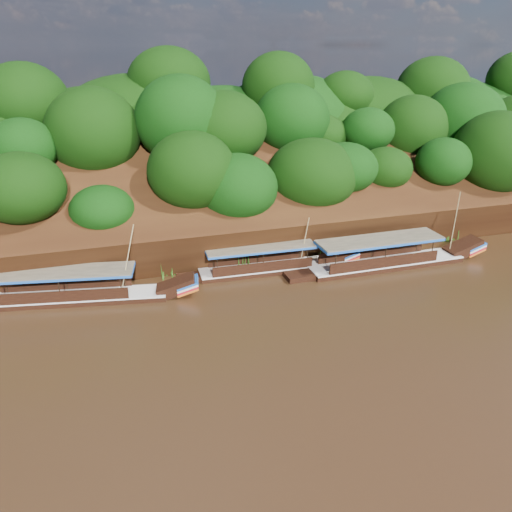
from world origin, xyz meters
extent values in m
plane|color=black|center=(0.00, 0.00, 0.00)|extent=(160.00, 160.00, 0.00)
cube|color=black|center=(0.00, 16.00, 3.50)|extent=(120.00, 16.12, 13.64)
cube|color=black|center=(0.00, 26.00, 0.00)|extent=(120.00, 24.00, 12.00)
ellipsoid|color=#18430B|center=(-6.00, 15.00, 3.50)|extent=(18.00, 8.00, 6.40)
ellipsoid|color=#18430B|center=(0.00, 23.00, 9.20)|extent=(24.00, 11.00, 8.40)
ellipsoid|color=#18430B|center=(24.00, 14.50, 3.40)|extent=(18.00, 8.00, 6.00)
ellipsoid|color=#18430B|center=(34.00, 22.00, 8.80)|extent=(22.00, 10.00, 8.00)
cube|color=black|center=(11.91, 6.42, 0.00)|extent=(13.20, 2.29, 0.93)
cube|color=silver|center=(11.91, 6.42, 0.44)|extent=(13.20, 2.36, 0.10)
cube|color=black|center=(19.33, 6.43, 0.72)|extent=(3.11, 1.71, 1.80)
cube|color=blue|center=(20.16, 6.43, 1.03)|extent=(1.62, 1.77, 0.67)
cube|color=red|center=(20.16, 6.43, 0.68)|extent=(1.62, 1.77, 0.67)
cube|color=brown|center=(11.08, 6.42, 2.49)|extent=(10.34, 2.63, 0.12)
cube|color=blue|center=(11.08, 6.42, 2.36)|extent=(10.34, 2.63, 0.19)
cylinder|color=tan|center=(17.58, 5.91, 3.40)|extent=(1.06, 1.39, 5.66)
cube|color=black|center=(2.38, 8.40, 0.00)|extent=(11.17, 2.44, 0.83)
cube|color=silver|center=(2.38, 8.40, 0.40)|extent=(11.17, 2.50, 0.09)
cube|color=black|center=(8.62, 8.17, 0.65)|extent=(2.69, 1.62, 1.56)
cube|color=blue|center=(9.31, 8.14, 0.92)|extent=(1.42, 1.64, 0.57)
cube|color=red|center=(9.31, 8.14, 0.61)|extent=(1.42, 1.64, 0.57)
cube|color=brown|center=(1.68, 8.42, 2.23)|extent=(8.77, 2.66, 0.11)
cube|color=blue|center=(1.68, 8.42, 2.12)|extent=(8.77, 2.66, 0.17)
cylinder|color=tan|center=(5.13, 7.74, 2.49)|extent=(0.48, 0.56, 4.11)
cube|color=black|center=(-12.27, 7.67, 0.00)|extent=(12.79, 4.25, 0.86)
cube|color=silver|center=(-12.27, 7.67, 0.41)|extent=(12.80, 4.31, 0.10)
cube|color=black|center=(-5.28, 6.45, 0.67)|extent=(3.19, 2.06, 1.70)
cube|color=blue|center=(-4.50, 6.31, 0.96)|extent=(1.81, 1.88, 0.63)
cube|color=red|center=(-4.50, 6.31, 0.63)|extent=(1.81, 1.88, 0.63)
cube|color=brown|center=(-13.05, 7.80, 2.30)|extent=(10.15, 4.08, 0.11)
cube|color=blue|center=(-13.05, 7.80, 2.19)|extent=(10.15, 4.08, 0.17)
cylinder|color=tan|center=(-8.54, 6.82, 3.00)|extent=(1.46, 0.99, 4.89)
cone|color=#306218|center=(-12.24, 9.74, 0.88)|extent=(1.50, 1.50, 1.75)
cone|color=#306218|center=(-5.57, 9.64, 0.70)|extent=(1.50, 1.50, 1.39)
cone|color=#306218|center=(0.72, 9.35, 0.93)|extent=(1.50, 1.50, 1.85)
cone|color=#306218|center=(7.77, 9.53, 1.08)|extent=(1.50, 1.50, 2.16)
cone|color=#306218|center=(14.11, 9.49, 0.75)|extent=(1.50, 1.50, 1.50)
cone|color=#306218|center=(20.53, 9.79, 0.97)|extent=(1.50, 1.50, 1.94)
camera|label=1|loc=(-9.31, -26.19, 16.80)|focal=35.00mm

